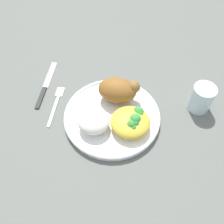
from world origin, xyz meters
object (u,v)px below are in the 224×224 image
(rice_pile, at_px, (94,121))
(mac_cheese_with_broccoli, at_px, (131,121))
(knife, at_px, (45,88))
(fork, at_px, (56,103))
(plate, at_px, (112,116))
(roasted_chicken, at_px, (118,90))
(water_glass, at_px, (201,98))

(rice_pile, distance_m, mac_cheese_with_broccoli, 0.10)
(mac_cheese_with_broccoli, height_order, knife, mac_cheese_with_broccoli)
(fork, bearing_deg, plate, -3.60)
(mac_cheese_with_broccoli, relative_size, fork, 0.71)
(fork, bearing_deg, knife, 138.78)
(roasted_chicken, height_order, water_glass, roasted_chicken)
(roasted_chicken, xyz_separation_m, knife, (-0.22, -0.00, -0.05))
(mac_cheese_with_broccoli, bearing_deg, water_glass, 35.29)
(mac_cheese_with_broccoli, xyz_separation_m, knife, (-0.28, 0.08, -0.04))
(roasted_chicken, height_order, mac_cheese_with_broccoli, roasted_chicken)
(knife, distance_m, water_glass, 0.45)
(rice_pile, bearing_deg, plate, 51.98)
(fork, xyz_separation_m, water_glass, (0.39, 0.09, 0.04))
(mac_cheese_with_broccoli, bearing_deg, fork, 171.41)
(plate, bearing_deg, water_glass, 23.18)
(roasted_chicken, height_order, fork, roasted_chicken)
(roasted_chicken, distance_m, water_glass, 0.23)
(plate, distance_m, fork, 0.17)
(plate, relative_size, water_glass, 3.32)
(rice_pile, xyz_separation_m, water_glass, (0.26, 0.14, -0.00))
(fork, bearing_deg, mac_cheese_with_broccoli, -8.59)
(mac_cheese_with_broccoli, height_order, water_glass, water_glass)
(rice_pile, height_order, mac_cheese_with_broccoli, same)
(rice_pile, relative_size, knife, 0.43)
(plate, distance_m, roasted_chicken, 0.07)
(plate, xyz_separation_m, fork, (-0.17, 0.01, -0.01))
(roasted_chicken, distance_m, knife, 0.23)
(roasted_chicken, distance_m, rice_pile, 0.11)
(roasted_chicken, bearing_deg, fork, -163.77)
(rice_pile, distance_m, water_glass, 0.30)
(plate, relative_size, knife, 1.36)
(plate, relative_size, mac_cheese_with_broccoli, 2.56)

